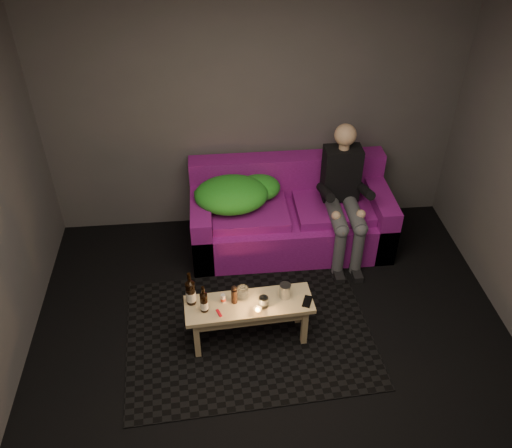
{
  "coord_description": "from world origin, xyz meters",
  "views": [
    {
      "loc": [
        -0.43,
        -2.43,
        3.52
      ],
      "look_at": [
        -0.06,
        1.32,
        0.62
      ],
      "focal_mm": 38.0,
      "sensor_mm": 36.0,
      "label": 1
    }
  ],
  "objects_px": {
    "coffee_table": "(249,310)",
    "sofa": "(290,217)",
    "person": "(344,192)",
    "beer_bottle_a": "(191,292)",
    "beer_bottle_b": "(204,302)",
    "steel_cup": "(285,291)"
  },
  "relations": [
    {
      "from": "coffee_table",
      "to": "beer_bottle_a",
      "type": "xyz_separation_m",
      "value": [
        -0.45,
        0.05,
        0.19
      ]
    },
    {
      "from": "beer_bottle_b",
      "to": "person",
      "type": "bearing_deg",
      "value": 40.37
    },
    {
      "from": "beer_bottle_b",
      "to": "steel_cup",
      "type": "relative_size",
      "value": 1.99
    },
    {
      "from": "coffee_table",
      "to": "beer_bottle_b",
      "type": "bearing_deg",
      "value": -172.91
    },
    {
      "from": "coffee_table",
      "to": "beer_bottle_a",
      "type": "distance_m",
      "value": 0.49
    },
    {
      "from": "person",
      "to": "beer_bottle_a",
      "type": "xyz_separation_m",
      "value": [
        -1.44,
        -1.04,
        -0.14
      ]
    },
    {
      "from": "coffee_table",
      "to": "sofa",
      "type": "bearing_deg",
      "value": 67.75
    },
    {
      "from": "beer_bottle_a",
      "to": "sofa",
      "type": "bearing_deg",
      "value": 51.25
    },
    {
      "from": "sofa",
      "to": "person",
      "type": "relative_size",
      "value": 1.5
    },
    {
      "from": "sofa",
      "to": "steel_cup",
      "type": "relative_size",
      "value": 15.36
    },
    {
      "from": "person",
      "to": "steel_cup",
      "type": "relative_size",
      "value": 10.25
    },
    {
      "from": "sofa",
      "to": "beer_bottle_a",
      "type": "xyz_separation_m",
      "value": [
        -0.96,
        -1.2,
        0.23
      ]
    },
    {
      "from": "beer_bottle_a",
      "to": "person",
      "type": "bearing_deg",
      "value": 35.96
    },
    {
      "from": "person",
      "to": "coffee_table",
      "type": "bearing_deg",
      "value": -132.05
    },
    {
      "from": "person",
      "to": "coffee_table",
      "type": "relative_size",
      "value": 1.24
    },
    {
      "from": "sofa",
      "to": "steel_cup",
      "type": "xyz_separation_m",
      "value": [
        -0.22,
        -1.2,
        0.18
      ]
    },
    {
      "from": "steel_cup",
      "to": "beer_bottle_a",
      "type": "bearing_deg",
      "value": 179.6
    },
    {
      "from": "coffee_table",
      "to": "steel_cup",
      "type": "xyz_separation_m",
      "value": [
        0.29,
        0.05,
        0.14
      ]
    },
    {
      "from": "person",
      "to": "steel_cup",
      "type": "distance_m",
      "value": 1.27
    },
    {
      "from": "person",
      "to": "beer_bottle_a",
      "type": "height_order",
      "value": "person"
    },
    {
      "from": "person",
      "to": "sofa",
      "type": "bearing_deg",
      "value": 161.72
    },
    {
      "from": "beer_bottle_a",
      "to": "steel_cup",
      "type": "xyz_separation_m",
      "value": [
        0.74,
        -0.01,
        -0.05
      ]
    }
  ]
}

